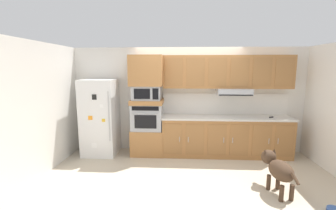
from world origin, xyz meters
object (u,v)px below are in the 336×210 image
object	(u,v)px
built_in_oven	(147,116)
screwdriver	(272,117)
dog	(278,168)
refrigerator	(100,117)
microwave	(147,93)

from	to	relation	value
built_in_oven	screwdriver	world-z (taller)	built_in_oven
built_in_oven	dog	world-z (taller)	built_in_oven
refrigerator	screwdriver	size ratio (longest dim) A/B	11.12
refrigerator	screwdriver	bearing A→B (deg)	-0.21
built_in_oven	dog	distance (m)	2.89
refrigerator	dog	bearing A→B (deg)	-23.86
microwave	screwdriver	world-z (taller)	microwave
refrigerator	screwdriver	distance (m)	3.91
refrigerator	built_in_oven	distance (m)	1.10
microwave	screwdriver	bearing A→B (deg)	-1.67
microwave	dog	bearing A→B (deg)	-34.12
dog	microwave	bearing A→B (deg)	44.58
refrigerator	microwave	world-z (taller)	refrigerator
screwdriver	dog	size ratio (longest dim) A/B	0.17
dog	screwdriver	bearing A→B (deg)	-27.58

